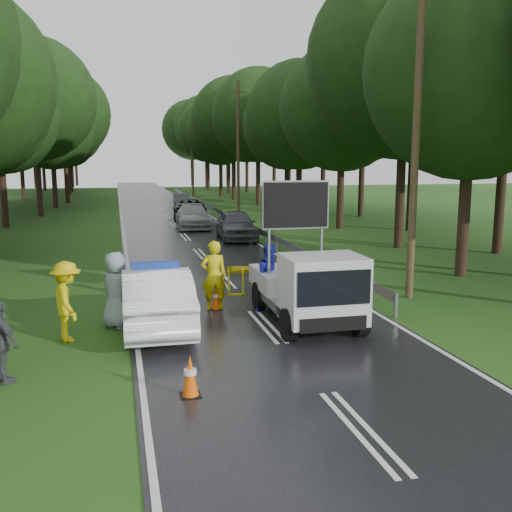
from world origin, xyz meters
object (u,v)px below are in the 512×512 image
object	(u,v)px
queue_car_fourth	(181,201)
work_truck	(308,287)
civilian	(271,278)
queue_car_third	(190,209)
barrier	(264,273)
queue_car_first	(236,225)
police_sedan	(156,298)
officer	(214,276)
queue_car_second	(193,217)

from	to	relation	value
queue_car_fourth	work_truck	bearing A→B (deg)	-87.59
civilian	queue_car_third	distance (m)	27.13
queue_car_fourth	civilian	bearing A→B (deg)	-88.64
queue_car_third	civilian	bearing A→B (deg)	-86.22
barrier	queue_car_fourth	bearing A→B (deg)	100.40
queue_car_first	queue_car_third	distance (m)	12.21
civilian	police_sedan	bearing A→B (deg)	-171.57
police_sedan	barrier	world-z (taller)	police_sedan
police_sedan	officer	distance (m)	2.30
queue_car_first	queue_car_second	bearing A→B (deg)	108.04
barrier	queue_car_third	size ratio (longest dim) A/B	0.45
queue_car_first	queue_car_fourth	bearing A→B (deg)	95.22
civilian	queue_car_second	bearing A→B (deg)	81.30
work_truck	queue_car_fourth	xyz separation A→B (m)	(0.79, 37.14, -0.32)
queue_car_first	queue_car_third	size ratio (longest dim) A/B	0.94
barrier	queue_car_fourth	world-z (taller)	queue_car_fourth
barrier	work_truck	bearing A→B (deg)	-71.88
police_sedan	queue_car_third	size ratio (longest dim) A/B	0.94
work_truck	queue_car_third	distance (m)	28.58
barrier	queue_car_first	world-z (taller)	queue_car_first
civilian	queue_car_second	xyz separation A→B (m)	(0.51, 20.94, -0.25)
civilian	queue_car_second	world-z (taller)	civilian
queue_car_first	queue_car_second	size ratio (longest dim) A/B	0.94
work_truck	civilian	world-z (taller)	work_truck
queue_car_third	queue_car_fourth	bearing A→B (deg)	93.98
barrier	civilian	size ratio (longest dim) A/B	1.16
work_truck	queue_car_second	bearing A→B (deg)	90.97
officer	civilian	xyz separation A→B (m)	(1.56, -0.53, -0.03)
officer	queue_car_second	distance (m)	20.51
officer	police_sedan	bearing A→B (deg)	39.12
work_truck	police_sedan	bearing A→B (deg)	172.99
queue_car_first	queue_car_third	xyz separation A→B (m)	(-0.99, 12.17, -0.11)
queue_car_second	queue_car_third	world-z (taller)	queue_car_second
police_sedan	officer	world-z (taller)	officer
officer	queue_car_third	xyz separation A→B (m)	(2.66, 26.58, -0.31)
queue_car_first	queue_car_second	world-z (taller)	queue_car_first
officer	queue_car_fourth	world-z (taller)	officer
officer	queue_car_third	distance (m)	26.71
civilian	queue_car_first	size ratio (longest dim) A/B	0.41
work_truck	civilian	distance (m)	1.59
work_truck	queue_car_fourth	world-z (taller)	work_truck
police_sedan	queue_car_second	xyz separation A→B (m)	(3.83, 21.87, -0.06)
queue_car_third	police_sedan	bearing A→B (deg)	-92.85
queue_car_second	police_sedan	bearing A→B (deg)	-97.42
queue_car_fourth	queue_car_third	bearing A→B (deg)	-88.49
work_truck	queue_car_third	xyz separation A→B (m)	(0.47, 28.58, -0.29)
civilian	queue_car_first	bearing A→B (deg)	74.77
queue_car_third	queue_car_fourth	size ratio (longest dim) A/B	1.23
police_sedan	work_truck	bearing A→B (deg)	172.72
work_truck	officer	size ratio (longest dim) A/B	2.30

